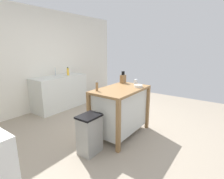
{
  "coord_description": "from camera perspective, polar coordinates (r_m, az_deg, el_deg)",
  "views": [
    {
      "loc": [
        -2.58,
        -1.76,
        1.63
      ],
      "look_at": [
        0.01,
        0.11,
        0.85
      ],
      "focal_mm": 27.76,
      "sensor_mm": 36.0,
      "label": 1
    }
  ],
  "objects": [
    {
      "name": "kitchen_island",
      "position": [
        3.28,
        2.85,
        -6.41
      ],
      "size": [
        1.13,
        0.67,
        0.9
      ],
      "color": "olive",
      "rests_on": "ground"
    },
    {
      "name": "ground_plane",
      "position": [
        3.52,
        1.36,
        -13.89
      ],
      "size": [
        6.63,
        6.63,
        0.0
      ],
      "primitive_type": "plane",
      "color": "gray",
      "rests_on": "ground"
    },
    {
      "name": "sink_counter",
      "position": [
        4.93,
        -16.74,
        -0.8
      ],
      "size": [
        1.45,
        0.6,
        0.88
      ],
      "color": "silver",
      "rests_on": "ground"
    },
    {
      "name": "trash_bin",
      "position": [
        2.81,
        -7.41,
        -14.36
      ],
      "size": [
        0.36,
        0.28,
        0.63
      ],
      "color": "gray",
      "rests_on": "ground"
    },
    {
      "name": "bottle_spray_cleaner",
      "position": [
        4.91,
        -14.32,
        5.76
      ],
      "size": [
        0.06,
        0.06,
        0.22
      ],
      "color": "yellow",
      "rests_on": "sink_counter"
    },
    {
      "name": "wall_back",
      "position": [
        4.92,
        -22.73,
        8.8
      ],
      "size": [
        5.63,
        0.1,
        2.6
      ],
      "primitive_type": "cube",
      "color": "silver",
      "rests_on": "ground"
    },
    {
      "name": "bowl_ceramic_wide",
      "position": [
        3.28,
        8.66,
        1.18
      ],
      "size": [
        0.16,
        0.16,
        0.05
      ],
      "color": "silver",
      "rests_on": "kitchen_island"
    },
    {
      "name": "knife_block",
      "position": [
        3.64,
        3.65,
        3.62
      ],
      "size": [
        0.11,
        0.09,
        0.25
      ],
      "color": "olive",
      "rests_on": "kitchen_island"
    },
    {
      "name": "drinking_cup",
      "position": [
        3.51,
        7.77,
        2.49
      ],
      "size": [
        0.07,
        0.07,
        0.11
      ],
      "color": "silver",
      "rests_on": "kitchen_island"
    },
    {
      "name": "pepper_grinder",
      "position": [
        2.98,
        -5.0,
        1.1
      ],
      "size": [
        0.04,
        0.04,
        0.17
      ],
      "color": "olive",
      "rests_on": "kitchen_island"
    },
    {
      "name": "sink_faucet",
      "position": [
        4.94,
        -18.17,
        5.62
      ],
      "size": [
        0.02,
        0.02,
        0.22
      ],
      "color": "#B7BCC1",
      "rests_on": "sink_counter"
    }
  ]
}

